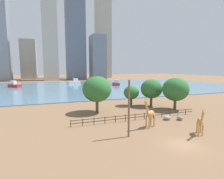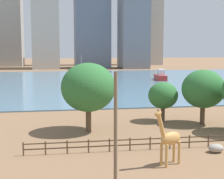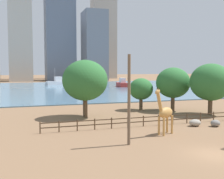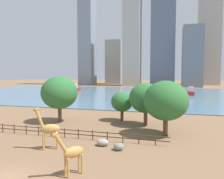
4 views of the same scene
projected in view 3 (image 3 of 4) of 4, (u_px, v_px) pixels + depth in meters
name	position (u px, v px, depth m)	size (l,w,h in m)	color
ground_plane	(65.00, 88.00, 98.73)	(400.00, 400.00, 0.00)	brown
harbor_water	(67.00, 88.00, 95.88)	(180.00, 86.00, 0.20)	slate
giraffe_tall	(165.00, 113.00, 29.65)	(2.97, 1.93, 5.09)	#C18C47
utility_pole	(129.00, 100.00, 25.56)	(0.28, 0.28, 8.31)	brown
boulder_near_fence	(195.00, 123.00, 34.09)	(1.51, 1.12, 0.84)	gray
boulder_by_pole	(215.00, 123.00, 33.87)	(1.17, 1.09, 0.82)	gray
enclosure_fence	(147.00, 120.00, 34.08)	(26.12, 0.14, 1.30)	#4C3826
tree_left_large	(211.00, 82.00, 42.18)	(6.21, 6.21, 7.74)	brown
tree_center_broad	(141.00, 89.00, 47.11)	(4.02, 4.02, 5.36)	brown
tree_right_tall	(173.00, 83.00, 46.09)	(5.57, 5.57, 7.16)	brown
tree_left_small	(85.00, 80.00, 39.90)	(6.46, 6.46, 8.23)	brown
boat_sailboat	(122.00, 84.00, 103.42)	(3.35, 7.58, 3.24)	#B22D28
boat_tug	(56.00, 82.00, 113.80)	(8.14, 4.40, 6.95)	silver
skyline_tower_needle	(59.00, 12.00, 157.81)	(16.14, 15.73, 76.74)	slate
skyline_block_central	(104.00, 6.00, 190.18)	(15.86, 11.37, 97.74)	#ADA89E
skyline_block_left	(94.00, 46.00, 160.17)	(12.47, 15.95, 39.21)	slate
skyline_tower_short	(20.00, 14.00, 147.74)	(11.98, 11.62, 70.66)	#B7B2A8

